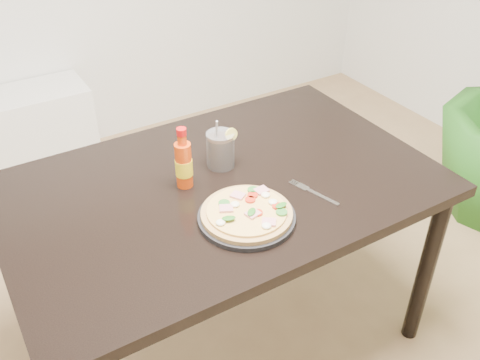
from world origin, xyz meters
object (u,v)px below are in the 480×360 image
plate (247,217)px  fork (312,192)px  hot_sauce_bottle (184,164)px  cola_cup (221,150)px  dining_table (222,202)px  pizza (247,212)px

plate → fork: (0.25, 0.01, -0.01)m
plate → fork: 0.25m
hot_sauce_bottle → cola_cup: size_ratio=1.14×
plate → hot_sauce_bottle: (-0.08, 0.25, 0.08)m
hot_sauce_bottle → plate: bearing=-72.9°
dining_table → fork: (0.22, -0.20, 0.09)m
pizza → hot_sauce_bottle: (-0.08, 0.25, 0.06)m
pizza → cola_cup: 0.31m
pizza → hot_sauce_bottle: size_ratio=1.30×
plate → cola_cup: (0.08, 0.30, 0.05)m
fork → cola_cup: bearing=104.5°
cola_cup → pizza: bearing=-104.6°
dining_table → fork: 0.31m
pizza → hot_sauce_bottle: hot_sauce_bottle is taller
plate → pizza: size_ratio=1.07×
pizza → cola_cup: (0.08, 0.30, 0.03)m
plate → pizza: pizza is taller
dining_table → cola_cup: cola_cup is taller
dining_table → pizza: (-0.03, -0.21, 0.11)m
dining_table → fork: size_ratio=7.55×
hot_sauce_bottle → fork: bearing=-37.0°
fork → hot_sauce_bottle: bearing=127.0°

